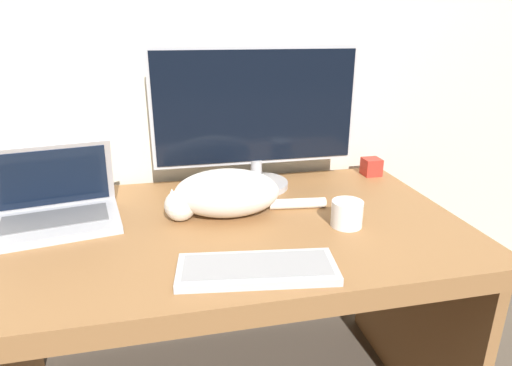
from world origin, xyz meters
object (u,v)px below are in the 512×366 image
at_px(external_keyboard, 257,269).
at_px(cat, 225,193).
at_px(coffee_mug, 347,214).
at_px(laptop, 54,209).
at_px(monitor, 256,117).

xyz_separation_m(external_keyboard, cat, (-0.02, 0.34, 0.06)).
relative_size(external_keyboard, coffee_mug, 4.30).
distance_m(laptop, external_keyboard, 0.64).
height_order(external_keyboard, cat, cat).
bearing_deg(laptop, cat, -15.24).
height_order(laptop, cat, laptop).
height_order(laptop, coffee_mug, laptop).
xyz_separation_m(external_keyboard, coffee_mug, (0.30, 0.19, 0.03)).
height_order(laptop, external_keyboard, laptop).
relative_size(cat, coffee_mug, 5.59).
height_order(monitor, cat, monitor).
xyz_separation_m(laptop, external_keyboard, (0.51, -0.38, -0.04)).
distance_m(monitor, coffee_mug, 0.46).
height_order(monitor, external_keyboard, monitor).
relative_size(monitor, cat, 1.40).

